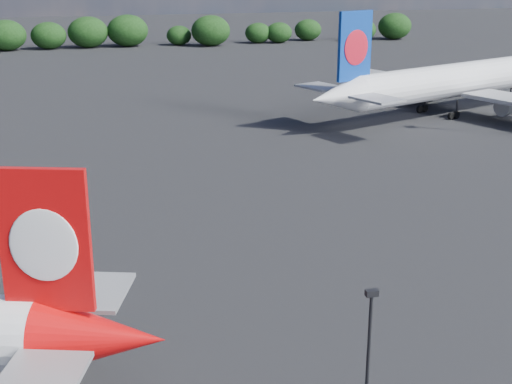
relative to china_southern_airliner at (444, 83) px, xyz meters
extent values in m
plane|color=black|center=(-62.95, -7.76, -5.39)|extent=(500.00, 500.00, 0.00)
cone|color=red|center=(-59.29, -68.54, -0.89)|extent=(8.26, 6.56, 4.50)
cube|color=red|center=(-61.85, -67.68, 4.87)|extent=(4.83, 2.00, 8.10)
ellipsoid|color=white|center=(-61.93, -67.94, 4.71)|extent=(3.64, 1.37, 4.14)
ellipsoid|color=white|center=(-61.76, -67.42, 4.71)|extent=(3.64, 1.37, 4.14)
cube|color=#95979C|center=(-62.57, -72.66, -0.53)|extent=(5.56, 6.41, 0.27)
cube|color=#95979C|center=(-59.42, -63.27, -0.53)|extent=(5.56, 6.41, 0.27)
cylinder|color=white|center=(1.77, 0.67, 0.18)|extent=(41.50, 20.18, 5.56)
cone|color=white|center=(-22.16, -8.39, 0.18)|extent=(10.29, 8.35, 5.56)
cube|color=#0D3999|center=(-19.03, -7.21, 7.30)|extent=(5.92, 2.69, 10.01)
ellipsoid|color=red|center=(-18.92, -7.52, 7.10)|extent=(4.45, 1.86, 5.12)
ellipsoid|color=red|center=(-19.15, -6.90, 7.10)|extent=(4.45, 1.86, 5.12)
cube|color=#95979C|center=(-17.91, -13.33, 0.62)|extent=(7.05, 8.02, 0.33)
cube|color=#95979C|center=(-22.24, -1.88, 0.62)|extent=(7.05, 8.02, 0.33)
cube|color=#95979C|center=(-1.27, 14.98, -1.60)|extent=(14.64, 23.37, 0.61)
cylinder|color=#95979C|center=(9.09, -6.08, -3.05)|extent=(6.27, 4.78, 3.00)
cube|color=#95979C|center=(9.09, -6.08, -2.27)|extent=(2.41, 1.18, 1.33)
cylinder|color=#95979C|center=(2.78, 10.57, -3.05)|extent=(6.27, 4.78, 3.00)
cube|color=#95979C|center=(2.78, 10.57, -2.27)|extent=(2.41, 1.18, 1.33)
cylinder|color=black|center=(0.87, -3.24, -3.72)|extent=(0.40, 0.40, 2.78)
cylinder|color=black|center=(0.87, -3.24, -4.78)|extent=(1.32, 0.90, 1.22)
cylinder|color=black|center=(-0.27, -3.67, -4.78)|extent=(1.32, 0.90, 1.22)
cylinder|color=black|center=(-1.49, 3.00, -3.72)|extent=(0.40, 0.40, 2.78)
cylinder|color=black|center=(-1.49, 3.00, -4.78)|extent=(1.32, 0.90, 1.22)
cylinder|color=black|center=(-2.63, 2.57, -4.78)|extent=(1.32, 0.90, 1.22)
cylinder|color=black|center=(17.38, 6.58, -3.77)|extent=(0.34, 0.34, 2.78)
cylinder|color=black|center=(17.38, 6.58, -4.89)|extent=(1.07, 0.72, 1.00)
cube|color=black|center=(-48.17, -79.41, 5.61)|extent=(0.55, 0.30, 0.28)
cube|color=gold|center=(-50.95, 114.24, -1.39)|extent=(5.00, 0.30, 3.00)
cylinder|color=gray|center=(-50.95, 114.24, -4.14)|extent=(0.30, 0.30, 2.50)
ellipsoid|color=black|center=(-75.29, 111.69, -1.06)|extent=(11.25, 9.52, 8.65)
ellipsoid|color=black|center=(-63.70, 112.68, -1.52)|extent=(10.06, 8.51, 7.74)
ellipsoid|color=black|center=(-52.55, 113.28, -0.89)|extent=(11.70, 9.90, 9.00)
ellipsoid|color=black|center=(-41.00, 113.40, -0.72)|extent=(12.15, 10.28, 9.34)
ellipsoid|color=black|center=(-25.76, 113.03, -2.47)|extent=(7.58, 6.41, 5.83)
ellipsoid|color=black|center=(-16.91, 108.33, -0.86)|extent=(11.76, 9.95, 9.04)
ellipsoid|color=black|center=(-1.22, 112.22, -2.27)|extent=(8.10, 6.85, 6.23)
ellipsoid|color=black|center=(5.25, 111.13, -2.23)|extent=(8.21, 6.95, 6.32)
ellipsoid|color=black|center=(16.27, 115.53, -2.04)|extent=(8.70, 7.36, 6.69)
ellipsoid|color=black|center=(32.18, 109.19, -1.90)|extent=(9.06, 7.67, 6.97)
ellipsoid|color=black|center=(44.60, 111.57, -1.15)|extent=(11.01, 9.31, 8.47)
camera|label=1|loc=(-60.11, -104.78, 19.16)|focal=50.00mm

